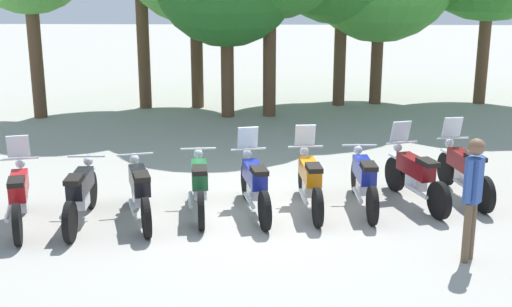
{
  "coord_description": "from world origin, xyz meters",
  "views": [
    {
      "loc": [
        0.33,
        -10.91,
        4.03
      ],
      "look_at": [
        0.0,
        0.5,
        0.9
      ],
      "focal_mm": 47.49,
      "sensor_mm": 36.0,
      "label": 1
    }
  ],
  "objects_px": {
    "motorcycle_7": "(415,175)",
    "motorcycle_8": "(464,170)",
    "person_0": "(473,189)",
    "motorcycle_0": "(19,195)",
    "motorcycle_3": "(199,184)",
    "motorcycle_2": "(140,190)",
    "motorcycle_6": "(364,180)",
    "motorcycle_5": "(310,180)",
    "motorcycle_1": "(81,193)",
    "motorcycle_4": "(254,183)"
  },
  "relations": [
    {
      "from": "motorcycle_2",
      "to": "person_0",
      "type": "bearing_deg",
      "value": -124.14
    },
    {
      "from": "motorcycle_0",
      "to": "person_0",
      "type": "height_order",
      "value": "person_0"
    },
    {
      "from": "motorcycle_1",
      "to": "motorcycle_2",
      "type": "bearing_deg",
      "value": -82.71
    },
    {
      "from": "motorcycle_1",
      "to": "motorcycle_6",
      "type": "distance_m",
      "value": 4.77
    },
    {
      "from": "motorcycle_1",
      "to": "motorcycle_4",
      "type": "height_order",
      "value": "motorcycle_4"
    },
    {
      "from": "motorcycle_6",
      "to": "motorcycle_7",
      "type": "distance_m",
      "value": 0.96
    },
    {
      "from": "motorcycle_0",
      "to": "motorcycle_6",
      "type": "distance_m",
      "value": 5.73
    },
    {
      "from": "motorcycle_1",
      "to": "motorcycle_8",
      "type": "bearing_deg",
      "value": -80.86
    },
    {
      "from": "motorcycle_6",
      "to": "motorcycle_5",
      "type": "bearing_deg",
      "value": 93.54
    },
    {
      "from": "motorcycle_7",
      "to": "motorcycle_4",
      "type": "bearing_deg",
      "value": 83.03
    },
    {
      "from": "motorcycle_1",
      "to": "motorcycle_4",
      "type": "relative_size",
      "value": 1.02
    },
    {
      "from": "motorcycle_2",
      "to": "motorcycle_4",
      "type": "height_order",
      "value": "motorcycle_4"
    },
    {
      "from": "motorcycle_7",
      "to": "motorcycle_8",
      "type": "xyz_separation_m",
      "value": [
        0.94,
        0.35,
        0.0
      ]
    },
    {
      "from": "motorcycle_4",
      "to": "motorcycle_7",
      "type": "bearing_deg",
      "value": -92.09
    },
    {
      "from": "motorcycle_8",
      "to": "motorcycle_6",
      "type": "bearing_deg",
      "value": 97.27
    },
    {
      "from": "motorcycle_4",
      "to": "motorcycle_8",
      "type": "bearing_deg",
      "value": -89.69
    },
    {
      "from": "motorcycle_3",
      "to": "motorcycle_5",
      "type": "height_order",
      "value": "motorcycle_5"
    },
    {
      "from": "motorcycle_3",
      "to": "motorcycle_8",
      "type": "height_order",
      "value": "motorcycle_8"
    },
    {
      "from": "person_0",
      "to": "motorcycle_5",
      "type": "bearing_deg",
      "value": -6.94
    },
    {
      "from": "motorcycle_8",
      "to": "motorcycle_3",
      "type": "bearing_deg",
      "value": 90.62
    },
    {
      "from": "motorcycle_7",
      "to": "person_0",
      "type": "xyz_separation_m",
      "value": [
        0.28,
        -2.44,
        0.55
      ]
    },
    {
      "from": "motorcycle_8",
      "to": "motorcycle_0",
      "type": "bearing_deg",
      "value": 91.8
    },
    {
      "from": "motorcycle_0",
      "to": "person_0",
      "type": "xyz_separation_m",
      "value": [
        6.85,
        -1.17,
        0.55
      ]
    },
    {
      "from": "motorcycle_4",
      "to": "motorcycle_7",
      "type": "distance_m",
      "value": 2.86
    },
    {
      "from": "motorcycle_3",
      "to": "motorcycle_6",
      "type": "distance_m",
      "value": 2.84
    },
    {
      "from": "motorcycle_2",
      "to": "motorcycle_4",
      "type": "relative_size",
      "value": 0.98
    },
    {
      "from": "motorcycle_1",
      "to": "person_0",
      "type": "bearing_deg",
      "value": -106.03
    },
    {
      "from": "motorcycle_5",
      "to": "motorcycle_8",
      "type": "height_order",
      "value": "same"
    },
    {
      "from": "motorcycle_2",
      "to": "motorcycle_3",
      "type": "distance_m",
      "value": 1.02
    },
    {
      "from": "motorcycle_0",
      "to": "motorcycle_3",
      "type": "relative_size",
      "value": 0.97
    },
    {
      "from": "motorcycle_6",
      "to": "motorcycle_4",
      "type": "bearing_deg",
      "value": 96.01
    },
    {
      "from": "person_0",
      "to": "motorcycle_0",
      "type": "bearing_deg",
      "value": 27.4
    },
    {
      "from": "motorcycle_1",
      "to": "motorcycle_7",
      "type": "relative_size",
      "value": 1.04
    },
    {
      "from": "motorcycle_0",
      "to": "motorcycle_5",
      "type": "xyz_separation_m",
      "value": [
        4.7,
        0.91,
        0.0
      ]
    },
    {
      "from": "motorcycle_3",
      "to": "motorcycle_2",
      "type": "bearing_deg",
      "value": 104.53
    },
    {
      "from": "motorcycle_4",
      "to": "motorcycle_8",
      "type": "xyz_separation_m",
      "value": [
        3.76,
        0.89,
        0.0
      ]
    },
    {
      "from": "motorcycle_1",
      "to": "motorcycle_4",
      "type": "xyz_separation_m",
      "value": [
        2.81,
        0.57,
        0.01
      ]
    },
    {
      "from": "motorcycle_4",
      "to": "person_0",
      "type": "relative_size",
      "value": 1.2
    },
    {
      "from": "motorcycle_4",
      "to": "motorcycle_0",
      "type": "bearing_deg",
      "value": 87.77
    },
    {
      "from": "motorcycle_4",
      "to": "motorcycle_6",
      "type": "distance_m",
      "value": 1.91
    },
    {
      "from": "motorcycle_4",
      "to": "motorcycle_5",
      "type": "height_order",
      "value": "same"
    },
    {
      "from": "motorcycle_3",
      "to": "motorcycle_4",
      "type": "xyz_separation_m",
      "value": [
        0.93,
        0.01,
        0.01
      ]
    },
    {
      "from": "motorcycle_1",
      "to": "motorcycle_2",
      "type": "relative_size",
      "value": 1.03
    },
    {
      "from": "motorcycle_1",
      "to": "motorcycle_7",
      "type": "height_order",
      "value": "motorcycle_7"
    },
    {
      "from": "motorcycle_3",
      "to": "motorcycle_7",
      "type": "relative_size",
      "value": 1.03
    },
    {
      "from": "motorcycle_0",
      "to": "motorcycle_5",
      "type": "bearing_deg",
      "value": -95.91
    },
    {
      "from": "motorcycle_4",
      "to": "motorcycle_2",
      "type": "bearing_deg",
      "value": 88.86
    },
    {
      "from": "motorcycle_6",
      "to": "motorcycle_7",
      "type": "bearing_deg",
      "value": -78.21
    },
    {
      "from": "motorcycle_1",
      "to": "motorcycle_4",
      "type": "distance_m",
      "value": 2.87
    },
    {
      "from": "motorcycle_2",
      "to": "motorcycle_3",
      "type": "height_order",
      "value": "same"
    }
  ]
}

